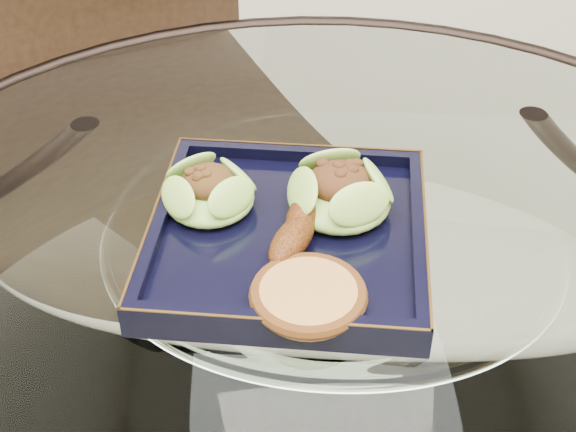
{
  "coord_description": "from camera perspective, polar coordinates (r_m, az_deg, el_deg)",
  "views": [
    {
      "loc": [
        -0.07,
        -0.57,
        1.29
      ],
      "look_at": [
        -0.04,
        0.03,
        0.8
      ],
      "focal_mm": 50.0,
      "sensor_mm": 36.0,
      "label": 1
    }
  ],
  "objects": [
    {
      "name": "roasted_plantain",
      "position": [
        0.79,
        1.21,
        0.21
      ],
      "size": [
        0.08,
        0.16,
        0.03
      ],
      "primitive_type": "ellipsoid",
      "rotation": [
        0.0,
        0.0,
        1.22
      ],
      "color": "#6B2E0B",
      "rests_on": "navy_plate"
    },
    {
      "name": "lettuce_wrap_right",
      "position": [
        0.81,
        3.72,
        1.47
      ],
      "size": [
        0.12,
        0.12,
        0.04
      ],
      "primitive_type": "ellipsoid",
      "rotation": [
        0.0,
        0.0,
        -0.15
      ],
      "color": "#5B8D28",
      "rests_on": "navy_plate"
    },
    {
      "name": "navy_plate",
      "position": [
        0.8,
        0.0,
        -1.68
      ],
      "size": [
        0.3,
        0.3,
        0.02
      ],
      "primitive_type": "cube",
      "rotation": [
        0.0,
        0.0,
        -0.14
      ],
      "color": "black",
      "rests_on": "dining_table"
    },
    {
      "name": "lettuce_wrap_left",
      "position": [
        0.82,
        -5.62,
        1.57
      ],
      "size": [
        0.11,
        0.11,
        0.03
      ],
      "primitive_type": "ellipsoid",
      "rotation": [
        0.0,
        0.0,
        0.21
      ],
      "color": "#5D9B2D",
      "rests_on": "navy_plate"
    },
    {
      "name": "dining_table",
      "position": [
        0.9,
        2.68,
        -11.4
      ],
      "size": [
        1.13,
        1.13,
        0.77
      ],
      "color": "white",
      "rests_on": "ground"
    },
    {
      "name": "crumb_patty",
      "position": [
        0.71,
        1.45,
        -5.75
      ],
      "size": [
        0.12,
        0.12,
        0.02
      ],
      "primitive_type": "cylinder",
      "rotation": [
        0.0,
        0.0,
        -0.36
      ],
      "color": "#C58841",
      "rests_on": "navy_plate"
    },
    {
      "name": "dining_chair",
      "position": [
        1.29,
        -9.61,
        2.48
      ],
      "size": [
        0.55,
        0.55,
        0.96
      ],
      "rotation": [
        0.0,
        0.0,
        0.4
      ],
      "color": "black",
      "rests_on": "ground"
    }
  ]
}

